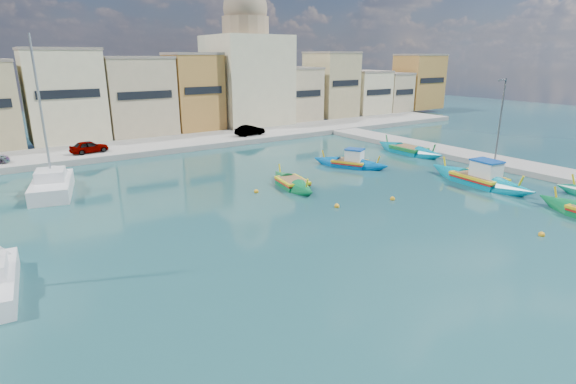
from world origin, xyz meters
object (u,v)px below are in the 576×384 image
object	(u,v)px
church_block	(247,67)
luzzu_green	(292,184)
luzzu_blue_cabin	(350,164)
yacht_north	(55,181)
luzzu_turquoise_cabin	(479,180)
luzzu_cyan_mid	(408,151)
quay_street_lamp	(500,119)

from	to	relation	value
church_block	luzzu_green	size ratio (longest dim) A/B	2.62
luzzu_blue_cabin	yacht_north	world-z (taller)	yacht_north
luzzu_turquoise_cabin	luzzu_cyan_mid	xyz separation A→B (m)	(4.56, 11.33, -0.11)
quay_street_lamp	luzzu_blue_cabin	distance (m)	14.27
luzzu_blue_cabin	luzzu_green	distance (m)	8.56
church_block	luzzu_cyan_mid	xyz separation A→B (m)	(4.93, -25.76, -8.13)
luzzu_cyan_mid	yacht_north	size ratio (longest dim) A/B	0.73
luzzu_turquoise_cabin	luzzu_cyan_mid	world-z (taller)	luzzu_turquoise_cabin
quay_street_lamp	luzzu_cyan_mid	distance (m)	9.52
luzzu_cyan_mid	yacht_north	distance (m)	33.61
quay_street_lamp	yacht_north	xyz separation A→B (m)	(-35.38, 15.28, -3.85)
quay_street_lamp	luzzu_cyan_mid	bearing A→B (deg)	106.95
luzzu_cyan_mid	luzzu_turquoise_cabin	bearing A→B (deg)	-111.90
luzzu_turquoise_cabin	yacht_north	distance (m)	33.75
church_block	yacht_north	world-z (taller)	church_block
church_block	luzzu_cyan_mid	distance (m)	27.46
luzzu_blue_cabin	luzzu_green	bearing A→B (deg)	-163.54
church_block	yacht_north	bearing A→B (deg)	-146.17
quay_street_lamp	luzzu_cyan_mid	size ratio (longest dim) A/B	0.88
quay_street_lamp	luzzu_cyan_mid	world-z (taller)	quay_street_lamp
yacht_north	luzzu_cyan_mid	bearing A→B (deg)	-12.09
luzzu_cyan_mid	luzzu_green	bearing A→B (deg)	-168.68
church_block	luzzu_blue_cabin	world-z (taller)	church_block
quay_street_lamp	luzzu_green	bearing A→B (deg)	166.52
luzzu_turquoise_cabin	yacht_north	world-z (taller)	yacht_north
luzzu_blue_cabin	yacht_north	xyz separation A→B (m)	(-23.72, 8.09, 0.16)
luzzu_cyan_mid	church_block	bearing A→B (deg)	100.84
church_block	luzzu_green	bearing A→B (deg)	-113.02
luzzu_turquoise_cabin	yacht_north	bearing A→B (deg)	147.01
luzzu_blue_cabin	luzzu_cyan_mid	distance (m)	9.20
quay_street_lamp	luzzu_cyan_mid	xyz separation A→B (m)	(-2.51, 8.24, -4.05)
quay_street_lamp	luzzu_turquoise_cabin	bearing A→B (deg)	-156.34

